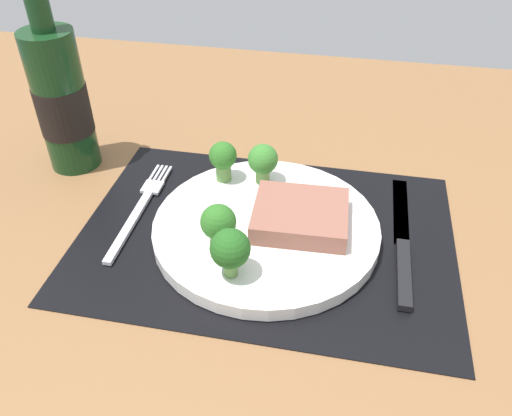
{
  "coord_description": "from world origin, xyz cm",
  "views": [
    {
      "loc": [
        7.67,
        -44.95,
        40.08
      ],
      "look_at": [
        -1.66,
        2.45,
        1.9
      ],
      "focal_mm": 36.59,
      "sensor_mm": 36.0,
      "label": 1
    }
  ],
  "objects": [
    {
      "name": "ground_plane",
      "position": [
        0.0,
        0.0,
        -1.5
      ],
      "size": [
        140.0,
        110.0,
        3.0
      ],
      "primitive_type": "cube",
      "color": "brown"
    },
    {
      "name": "placemat",
      "position": [
        0.0,
        0.0,
        0.15
      ],
      "size": [
        42.79,
        30.77,
        0.3
      ],
      "primitive_type": "cube",
      "color": "black",
      "rests_on": "ground_plane"
    },
    {
      "name": "plate",
      "position": [
        0.0,
        0.0,
        1.1
      ],
      "size": [
        25.92,
        25.92,
        1.6
      ],
      "primitive_type": "cylinder",
      "color": "white",
      "rests_on": "placemat"
    },
    {
      "name": "steak",
      "position": [
        3.79,
        0.62,
        3.06
      ],
      "size": [
        10.82,
        9.49,
        2.33
      ],
      "primitive_type": "cube",
      "rotation": [
        0.0,
        0.0,
        0.04
      ],
      "color": "#8C5647",
      "rests_on": "plate"
    },
    {
      "name": "broccoli_near_steak",
      "position": [
        -4.4,
        -4.27,
        4.7
      ],
      "size": [
        3.86,
        3.86,
        4.86
      ],
      "color": "#6B994C",
      "rests_on": "plate"
    },
    {
      "name": "broccoli_near_fork",
      "position": [
        -1.87,
        7.94,
        5.01
      ],
      "size": [
        3.74,
        3.74,
        5.22
      ],
      "color": "#6B994C",
      "rests_on": "plate"
    },
    {
      "name": "broccoli_back_left",
      "position": [
        -2.04,
        -8.7,
        5.32
      ],
      "size": [
        4.06,
        4.06,
        5.58
      ],
      "color": "#5B8942",
      "rests_on": "plate"
    },
    {
      "name": "broccoli_front_edge",
      "position": [
        -6.82,
        7.52,
        5.05
      ],
      "size": [
        3.44,
        3.44,
        5.26
      ],
      "color": "#5B8942",
      "rests_on": "plate"
    },
    {
      "name": "fork",
      "position": [
        -15.95,
        1.42,
        0.55
      ],
      "size": [
        2.4,
        19.2,
        0.5
      ],
      "rotation": [
        0.0,
        0.0,
        -0.02
      ],
      "color": "silver",
      "rests_on": "placemat"
    },
    {
      "name": "knife",
      "position": [
        15.46,
        0.53,
        0.6
      ],
      "size": [
        1.8,
        23.0,
        0.8
      ],
      "rotation": [
        0.0,
        0.0,
        -0.02
      ],
      "color": "black",
      "rests_on": "placemat"
    },
    {
      "name": "wine_bottle",
      "position": [
        -28.58,
        10.05,
        9.72
      ],
      "size": [
        6.81,
        6.81,
        26.55
      ],
      "color": "#143819",
      "rests_on": "ground_plane"
    }
  ]
}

